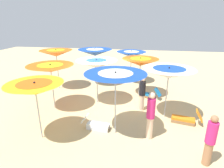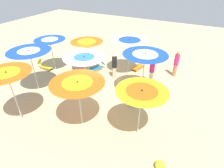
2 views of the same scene
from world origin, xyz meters
name	(u,v)px [view 1 (image 1 of 2)]	position (x,y,z in m)	size (l,w,h in m)	color
ground	(103,103)	(0.00, 0.00, -0.02)	(36.62, 36.62, 0.04)	#D1B57F
beach_umbrella_0	(35,89)	(3.39, -1.60, 1.97)	(1.96, 1.96, 2.23)	#B2B2B7
beach_umbrella_1	(115,78)	(2.60, 1.07, 2.25)	(2.23, 2.23, 2.50)	#B2B2B7
beach_umbrella_2	(169,73)	(0.95, 3.09, 2.07)	(2.19, 2.19, 2.34)	#B2B2B7
beach_umbrella_3	(51,68)	(0.99, -2.26, 2.04)	(2.17, 2.17, 2.27)	#B2B2B7
beach_umbrella_4	(97,64)	(-0.03, -0.30, 2.10)	(2.06, 2.06, 2.36)	#B2B2B7
beach_umbrella_5	(140,62)	(-1.34, 1.84, 1.99)	(2.00, 2.00, 2.25)	#B2B2B7
beach_umbrella_6	(56,53)	(-1.71, -3.26, 2.26)	(1.97, 1.97, 2.51)	#B2B2B7
beach_umbrella_7	(95,52)	(-2.86, -1.13, 2.18)	(2.21, 2.21, 2.44)	#B2B2B7
beach_umbrella_8	(131,54)	(-3.66, 1.16, 1.99)	(1.97, 1.97, 2.23)	#B2B2B7
lounger_0	(149,94)	(-1.11, 2.44, 0.22)	(0.82, 1.23, 0.67)	olive
lounger_1	(128,76)	(-4.38, 0.95, 0.20)	(1.23, 0.39, 0.63)	olive
lounger_2	(96,124)	(2.46, 0.27, 0.20)	(0.47, 1.18, 0.59)	silver
lounger_3	(186,119)	(1.38, 3.93, 0.22)	(0.62, 1.28, 0.69)	olive
beachgoer_0	(151,115)	(2.71, 2.37, 0.97)	(0.30, 0.30, 1.84)	beige
beachgoer_1	(142,93)	(0.46, 2.03, 0.88)	(0.30, 0.30, 1.69)	beige
beachgoer_2	(210,140)	(3.77, 4.08, 0.88)	(0.30, 0.30, 1.68)	#A3704C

